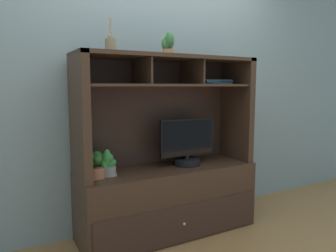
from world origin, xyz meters
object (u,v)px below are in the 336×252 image
at_px(magazine_stack_left, 213,82).
at_px(potted_succulent, 168,44).
at_px(tv_monitor, 187,146).
at_px(potted_orchid, 108,164).
at_px(potted_fern, 95,166).
at_px(media_console, 168,180).
at_px(diffuser_bottle, 111,45).

relative_size(magazine_stack_left, potted_succulent, 1.84).
xyz_separation_m(tv_monitor, potted_orchid, (-0.72, 0.01, -0.08)).
height_order(tv_monitor, magazine_stack_left, magazine_stack_left).
bearing_deg(potted_fern, potted_orchid, 4.24).
bearing_deg(tv_monitor, media_console, 173.88).
height_order(tv_monitor, potted_succulent, potted_succulent).
height_order(magazine_stack_left, diffuser_bottle, diffuser_bottle).
relative_size(potted_orchid, magazine_stack_left, 0.59).
height_order(potted_fern, diffuser_bottle, diffuser_bottle).
distance_m(diffuser_bottle, potted_succulent, 0.51).
distance_m(magazine_stack_left, potted_succulent, 0.56).
bearing_deg(potted_succulent, diffuser_bottle, -176.53).
bearing_deg(tv_monitor, potted_orchid, 178.85).
bearing_deg(magazine_stack_left, media_console, -178.39).
distance_m(tv_monitor, potted_orchid, 0.72).
xyz_separation_m(potted_orchid, potted_succulent, (0.54, -0.00, 0.94)).
xyz_separation_m(media_console, potted_succulent, (0.00, -0.01, 1.15)).
height_order(media_console, tv_monitor, media_console).
distance_m(media_console, potted_succulent, 1.15).
bearing_deg(potted_fern, magazine_stack_left, 1.36).
distance_m(potted_orchid, potted_succulent, 1.08).
bearing_deg(magazine_stack_left, tv_monitor, -173.43).
xyz_separation_m(media_console, potted_fern, (-0.64, -0.01, 0.21)).
relative_size(potted_orchid, potted_fern, 1.04).
xyz_separation_m(media_console, potted_orchid, (-0.53, -0.01, 0.21)).
bearing_deg(magazine_stack_left, potted_orchid, -178.93).
bearing_deg(diffuser_bottle, potted_succulent, 3.47).
bearing_deg(tv_monitor, magazine_stack_left, 6.57).
bearing_deg(tv_monitor, diffuser_bottle, -178.55).
bearing_deg(media_console, tv_monitor, -6.12).
xyz_separation_m(media_console, magazine_stack_left, (0.47, 0.01, 0.85)).
distance_m(media_console, potted_fern, 0.67).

